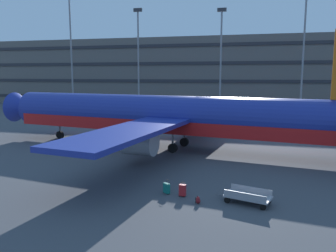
{
  "coord_description": "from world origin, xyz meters",
  "views": [
    {
      "loc": [
        7.7,
        -33.0,
        7.39
      ],
      "look_at": [
        0.43,
        -4.78,
        3.0
      ],
      "focal_mm": 36.37,
      "sensor_mm": 36.0,
      "label": 1
    }
  ],
  "objects_px": {
    "suitcase_navy": "(183,190)",
    "baggage_cart": "(248,196)",
    "suitcase_teal": "(167,188)",
    "airliner": "(170,116)",
    "backpack_orange": "(198,200)"
  },
  "relations": [
    {
      "from": "baggage_cart",
      "to": "suitcase_teal",
      "type": "bearing_deg",
      "value": 175.12
    },
    {
      "from": "suitcase_navy",
      "to": "baggage_cart",
      "type": "height_order",
      "value": "suitcase_navy"
    },
    {
      "from": "suitcase_navy",
      "to": "baggage_cart",
      "type": "relative_size",
      "value": 0.26
    },
    {
      "from": "suitcase_teal",
      "to": "backpack_orange",
      "type": "height_order",
      "value": "suitcase_teal"
    },
    {
      "from": "backpack_orange",
      "to": "suitcase_teal",
      "type": "bearing_deg",
      "value": 151.56
    },
    {
      "from": "suitcase_teal",
      "to": "backpack_orange",
      "type": "distance_m",
      "value": 2.5
    },
    {
      "from": "airliner",
      "to": "suitcase_teal",
      "type": "bearing_deg",
      "value": -76.6
    },
    {
      "from": "suitcase_teal",
      "to": "backpack_orange",
      "type": "relative_size",
      "value": 1.84
    },
    {
      "from": "suitcase_navy",
      "to": "backpack_orange",
      "type": "xyz_separation_m",
      "value": [
        1.12,
        -0.95,
        -0.19
      ]
    },
    {
      "from": "suitcase_teal",
      "to": "baggage_cart",
      "type": "xyz_separation_m",
      "value": [
        4.97,
        -0.42,
        0.07
      ]
    },
    {
      "from": "airliner",
      "to": "baggage_cart",
      "type": "bearing_deg",
      "value": -58.84
    },
    {
      "from": "suitcase_teal",
      "to": "airliner",
      "type": "bearing_deg",
      "value": 103.4
    },
    {
      "from": "suitcase_navy",
      "to": "backpack_orange",
      "type": "bearing_deg",
      "value": -40.25
    },
    {
      "from": "airliner",
      "to": "suitcase_navy",
      "type": "relative_size",
      "value": 46.9
    },
    {
      "from": "suitcase_teal",
      "to": "suitcase_navy",
      "type": "height_order",
      "value": "suitcase_navy"
    }
  ]
}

